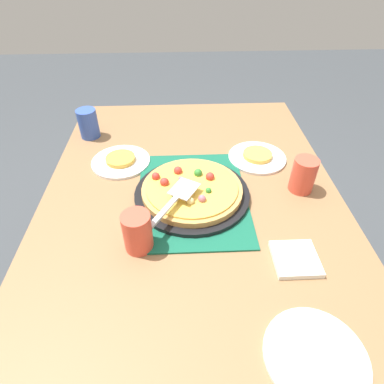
{
  "coord_description": "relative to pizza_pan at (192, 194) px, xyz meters",
  "views": [
    {
      "loc": [
        -0.81,
        0.04,
        1.46
      ],
      "look_at": [
        0.0,
        0.0,
        0.77
      ],
      "focal_mm": 30.18,
      "sensor_mm": 36.0,
      "label": 1
    }
  ],
  "objects": [
    {
      "name": "pizza_pan",
      "position": [
        0.0,
        0.0,
        0.0
      ],
      "size": [
        0.38,
        0.38,
        0.01
      ],
      "primitive_type": "cylinder",
      "color": "black",
      "rests_on": "placemat"
    },
    {
      "name": "cup_far",
      "position": [
        -0.21,
        0.16,
        0.05
      ],
      "size": [
        0.08,
        0.08,
        0.12
      ],
      "primitive_type": "cylinder",
      "color": "#E04C38",
      "rests_on": "dining_table"
    },
    {
      "name": "placemat",
      "position": [
        0.0,
        0.0,
        -0.01
      ],
      "size": [
        0.48,
        0.36,
        0.01
      ],
      "primitive_type": "cube",
      "color": "#145B42",
      "rests_on": "dining_table"
    },
    {
      "name": "plate_far_right",
      "position": [
        0.21,
        0.26,
        -0.01
      ],
      "size": [
        0.22,
        0.22,
        0.01
      ],
      "primitive_type": "cylinder",
      "color": "white",
      "rests_on": "dining_table"
    },
    {
      "name": "pizza",
      "position": [
        0.0,
        0.0,
        0.02
      ],
      "size": [
        0.33,
        0.33,
        0.05
      ],
      "color": "tan",
      "rests_on": "pizza_pan"
    },
    {
      "name": "plate_near_left",
      "position": [
        0.21,
        -0.26,
        -0.01
      ],
      "size": [
        0.22,
        0.22,
        0.01
      ],
      "primitive_type": "cylinder",
      "color": "white",
      "rests_on": "dining_table"
    },
    {
      "name": "served_slice_right",
      "position": [
        0.21,
        0.26,
        0.01
      ],
      "size": [
        0.11,
        0.11,
        0.02
      ],
      "primitive_type": "cylinder",
      "color": "gold",
      "rests_on": "plate_far_right"
    },
    {
      "name": "plate_side",
      "position": [
        -0.53,
        -0.24,
        -0.01
      ],
      "size": [
        0.22,
        0.22,
        0.01
      ],
      "primitive_type": "cylinder",
      "color": "white",
      "rests_on": "dining_table"
    },
    {
      "name": "ground_plane",
      "position": [
        0.0,
        0.0,
        -0.76
      ],
      "size": [
        8.0,
        8.0,
        0.0
      ],
      "primitive_type": "plane",
      "color": "#3D4247"
    },
    {
      "name": "napkin_stack",
      "position": [
        -0.28,
        -0.27,
        -0.01
      ],
      "size": [
        0.12,
        0.12,
        0.02
      ],
      "primitive_type": "cube",
      "color": "white",
      "rests_on": "dining_table"
    },
    {
      "name": "served_slice_left",
      "position": [
        0.21,
        -0.26,
        0.01
      ],
      "size": [
        0.11,
        0.11,
        0.02
      ],
      "primitive_type": "cylinder",
      "color": "#EAB747",
      "rests_on": "plate_near_left"
    },
    {
      "name": "cup_near",
      "position": [
        0.02,
        -0.37,
        0.05
      ],
      "size": [
        0.08,
        0.08,
        0.12
      ],
      "primitive_type": "cylinder",
      "color": "#E04C38",
      "rests_on": "dining_table"
    },
    {
      "name": "dining_table",
      "position": [
        0.0,
        0.0,
        -0.12
      ],
      "size": [
        1.4,
        1.0,
        0.75
      ],
      "color": "olive",
      "rests_on": "ground_plane"
    },
    {
      "name": "pizza_server",
      "position": [
        -0.08,
        0.05,
        0.06
      ],
      "size": [
        0.22,
        0.16,
        0.01
      ],
      "color": "silver",
      "rests_on": "pizza"
    },
    {
      "name": "cup_corner",
      "position": [
        0.41,
        0.41,
        0.05
      ],
      "size": [
        0.08,
        0.08,
        0.12
      ],
      "primitive_type": "cylinder",
      "color": "#3351AD",
      "rests_on": "dining_table"
    }
  ]
}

